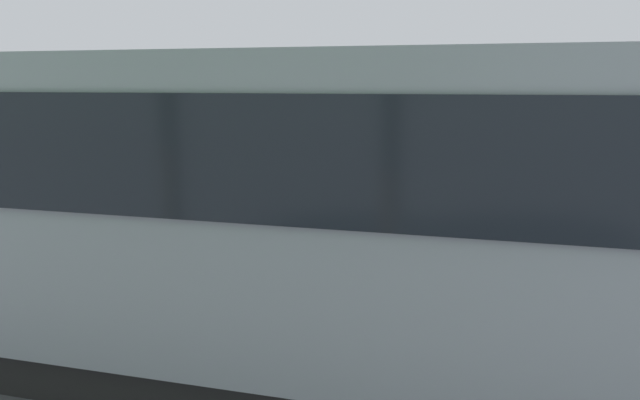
{
  "coord_description": "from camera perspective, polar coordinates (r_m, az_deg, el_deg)",
  "views": [
    {
      "loc": [
        -3.77,
        9.93,
        3.0
      ],
      "look_at": [
        -1.1,
        0.28,
        1.1
      ],
      "focal_mm": 34.97,
      "sensor_mm": 36.0,
      "label": 1
    }
  ],
  "objects": [
    {
      "name": "tour_bus",
      "position": [
        6.14,
        -2.16,
        -1.97
      ],
      "size": [
        11.1,
        2.65,
        3.25
      ],
      "color": "#8C939E",
      "rests_on": "ground_plane"
    },
    {
      "name": "ground_plane",
      "position": [
        11.03,
        -5.15,
        -5.07
      ],
      "size": [
        80.0,
        80.0,
        0.0
      ],
      "primitive_type": "plane",
      "color": "#4C4C51"
    },
    {
      "name": "bay_line_b",
      "position": [
        12.35,
        6.78,
        -3.37
      ],
      "size": [
        0.21,
        3.51,
        0.01
      ],
      "color": "white",
      "rests_on": "ground_plane"
    },
    {
      "name": "stunt_motorcycle",
      "position": [
        12.42,
        -7.47,
        1.35
      ],
      "size": [
        1.87,
        1.16,
        1.65
      ],
      "color": "black",
      "rests_on": "ground_plane"
    },
    {
      "name": "parked_motorcycle_silver",
      "position": [
        8.83,
        -12.75,
        -6.08
      ],
      "size": [
        2.03,
        0.72,
        0.99
      ],
      "color": "black",
      "rests_on": "ground_plane"
    },
    {
      "name": "spectator_left",
      "position": [
        8.75,
        3.97,
        -2.57
      ],
      "size": [
        0.58,
        0.35,
        1.67
      ],
      "color": "black",
      "rests_on": "ground_plane"
    },
    {
      "name": "traffic_cone",
      "position": [
        12.15,
        -1.07,
        -2.07
      ],
      "size": [
        0.34,
        0.34,
        0.63
      ],
      "color": "orange",
      "rests_on": "ground_plane"
    },
    {
      "name": "bay_line_a",
      "position": [
        12.27,
        20.11,
        -4.05
      ],
      "size": [
        0.24,
        4.23,
        0.01
      ],
      "color": "white",
      "rests_on": "ground_plane"
    },
    {
      "name": "spectator_centre",
      "position": [
        9.27,
        -3.85,
        -1.84
      ],
      "size": [
        0.57,
        0.31,
        1.67
      ],
      "color": "#473823",
      "rests_on": "ground_plane"
    },
    {
      "name": "bay_line_d",
      "position": [
        14.33,
        -16.41,
        -1.77
      ],
      "size": [
        0.25,
        4.74,
        0.01
      ],
      "color": "white",
      "rests_on": "ground_plane"
    },
    {
      "name": "spectator_far_left",
      "position": [
        8.54,
        11.59,
        -2.8
      ],
      "size": [
        0.58,
        0.38,
        1.72
      ],
      "color": "#473823",
      "rests_on": "ground_plane"
    },
    {
      "name": "bay_line_c",
      "position": [
        13.07,
        -5.69,
        -2.56
      ],
      "size": [
        0.25,
        4.55,
        0.01
      ],
      "color": "white",
      "rests_on": "ground_plane"
    }
  ]
}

